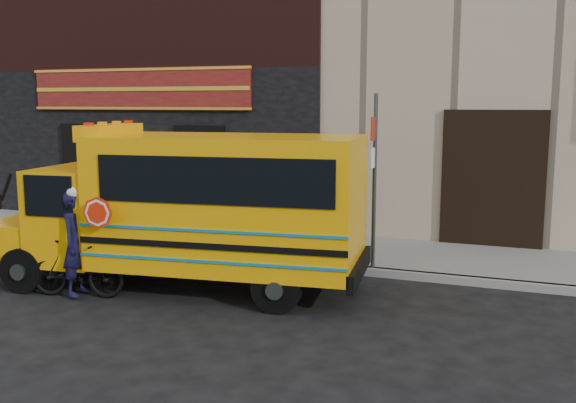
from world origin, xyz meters
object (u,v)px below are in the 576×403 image
Objects in this scene: cyclist at (77,246)px; bicycle at (77,269)px; school_bus at (194,205)px; sign_pole at (374,177)px.

bicycle is at bearing 141.54° from cyclist.
cyclist reaches higher than bicycle.
school_bus is 3.97× the size of cyclist.
sign_pole reaches higher than bicycle.
bicycle is at bearing -144.16° from school_bus.
school_bus is 2.25m from bicycle.
school_bus is at bearing -144.41° from sign_pole.
sign_pole reaches higher than cyclist.
cyclist is (0.01, 0.01, 0.39)m from bicycle.
bicycle is 0.39m from cyclist.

